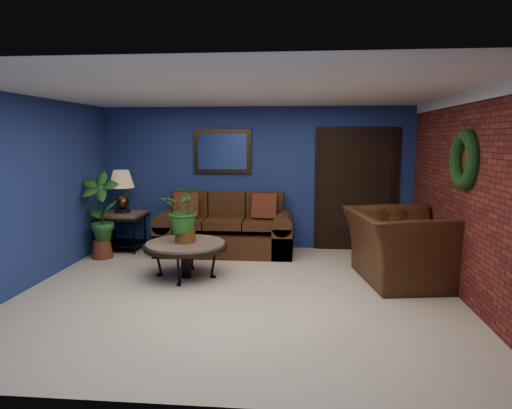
# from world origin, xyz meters

# --- Properties ---
(floor) EXTENTS (5.50, 5.50, 0.00)m
(floor) POSITION_xyz_m (0.00, 0.00, 0.00)
(floor) COLOR beige
(floor) RESTS_ON ground
(wall_back) EXTENTS (5.50, 0.04, 2.50)m
(wall_back) POSITION_xyz_m (0.00, 2.50, 1.25)
(wall_back) COLOR navy
(wall_back) RESTS_ON ground
(wall_left) EXTENTS (0.04, 5.00, 2.50)m
(wall_left) POSITION_xyz_m (-2.75, 0.00, 1.25)
(wall_left) COLOR navy
(wall_left) RESTS_ON ground
(wall_right_brick) EXTENTS (0.04, 5.00, 2.50)m
(wall_right_brick) POSITION_xyz_m (2.75, 0.00, 1.25)
(wall_right_brick) COLOR maroon
(wall_right_brick) RESTS_ON ground
(ceiling) EXTENTS (5.50, 5.00, 0.02)m
(ceiling) POSITION_xyz_m (0.00, 0.00, 2.50)
(ceiling) COLOR silver
(ceiling) RESTS_ON wall_back
(crown_molding) EXTENTS (0.03, 5.00, 0.14)m
(crown_molding) POSITION_xyz_m (2.72, 0.00, 2.43)
(crown_molding) COLOR white
(crown_molding) RESTS_ON wall_right_brick
(wall_mirror) EXTENTS (1.02, 0.06, 0.77)m
(wall_mirror) POSITION_xyz_m (-0.60, 2.46, 1.72)
(wall_mirror) COLOR #402E17
(wall_mirror) RESTS_ON wall_back
(closet_door) EXTENTS (1.44, 0.06, 2.18)m
(closet_door) POSITION_xyz_m (1.75, 2.47, 1.05)
(closet_door) COLOR black
(closet_door) RESTS_ON wall_back
(wreath) EXTENTS (0.16, 0.72, 0.72)m
(wreath) POSITION_xyz_m (2.69, 0.05, 1.70)
(wreath) COLOR black
(wreath) RESTS_ON wall_right_brick
(sofa) EXTENTS (2.29, 0.99, 1.03)m
(sofa) POSITION_xyz_m (-0.48, 2.09, 0.34)
(sofa) COLOR #462614
(sofa) RESTS_ON ground
(coffee_table) EXTENTS (1.17, 1.17, 0.50)m
(coffee_table) POSITION_xyz_m (-0.82, 0.58, 0.45)
(coffee_table) COLOR #59534E
(coffee_table) RESTS_ON ground
(end_table) EXTENTS (0.73, 0.73, 0.67)m
(end_table) POSITION_xyz_m (-2.30, 2.05, 0.51)
(end_table) COLOR #59534E
(end_table) RESTS_ON ground
(table_lamp) EXTENTS (0.43, 0.43, 0.71)m
(table_lamp) POSITION_xyz_m (-2.30, 2.05, 1.13)
(table_lamp) COLOR #402E17
(table_lamp) RESTS_ON end_table
(side_chair) EXTENTS (0.49, 0.49, 0.99)m
(side_chair) POSITION_xyz_m (0.30, 2.12, 0.56)
(side_chair) COLOR #512D17
(side_chair) RESTS_ON ground
(armchair) EXTENTS (1.52, 1.68, 0.97)m
(armchair) POSITION_xyz_m (2.15, 0.69, 0.48)
(armchair) COLOR #462614
(armchair) RESTS_ON ground
(coffee_plant) EXTENTS (0.66, 0.59, 0.79)m
(coffee_plant) POSITION_xyz_m (-0.82, 0.58, 0.94)
(coffee_plant) COLOR brown
(coffee_plant) RESTS_ON coffee_table
(floor_plant) EXTENTS (0.43, 0.37, 0.84)m
(floor_plant) POSITION_xyz_m (2.35, 1.84, 0.44)
(floor_plant) COLOR brown
(floor_plant) RESTS_ON ground
(tall_plant) EXTENTS (0.64, 0.45, 1.42)m
(tall_plant) POSITION_xyz_m (-2.45, 1.49, 0.77)
(tall_plant) COLOR brown
(tall_plant) RESTS_ON ground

